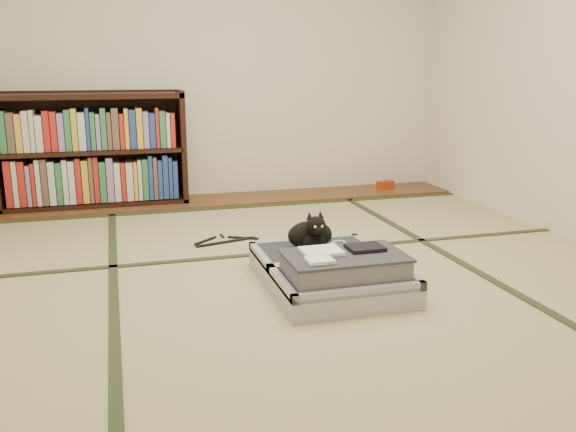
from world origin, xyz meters
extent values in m
plane|color=#BFBB7F|center=(0.00, 0.00, 0.00)|extent=(4.50, 4.50, 0.00)
cube|color=brown|center=(0.00, 2.00, 0.01)|extent=(4.00, 0.50, 0.02)
cube|color=#B52F0E|center=(1.48, 2.03, 0.06)|extent=(0.17, 0.14, 0.07)
plane|color=silver|center=(0.00, 2.25, 1.20)|extent=(4.00, 0.00, 4.00)
cube|color=#2D381E|center=(-1.00, 0.00, 0.00)|extent=(0.05, 4.50, 0.01)
cube|color=#2D381E|center=(1.00, 0.00, 0.00)|extent=(0.05, 4.50, 0.01)
cube|color=#2D381E|center=(0.00, 0.40, 0.00)|extent=(4.00, 0.05, 0.01)
cube|color=#2D381E|center=(0.00, 1.70, 0.00)|extent=(4.00, 0.05, 0.01)
cube|color=black|center=(-0.39, 2.07, 0.47)|extent=(0.04, 0.34, 0.96)
cube|color=black|center=(-1.12, 2.07, 0.03)|extent=(1.49, 0.34, 0.04)
cube|color=black|center=(-1.12, 2.07, 0.91)|extent=(1.49, 0.34, 0.04)
cube|color=black|center=(-1.12, 2.07, 0.47)|extent=(1.43, 0.34, 0.03)
cube|color=black|center=(-1.12, 2.23, 0.47)|extent=(1.49, 0.02, 0.96)
cube|color=gray|center=(-1.12, 2.05, 0.25)|extent=(1.34, 0.24, 0.40)
cube|color=gray|center=(-1.12, 2.05, 0.66)|extent=(1.34, 0.24, 0.36)
cube|color=#AFAEB3|center=(0.11, -0.46, 0.06)|extent=(0.67, 0.45, 0.12)
cube|color=#2E2E35|center=(0.11, -0.46, 0.09)|extent=(0.60, 0.38, 0.09)
cube|color=#AFAEB3|center=(0.11, -0.66, 0.12)|extent=(0.67, 0.04, 0.04)
cube|color=#AFAEB3|center=(0.11, -0.25, 0.12)|extent=(0.67, 0.04, 0.04)
cube|color=#AFAEB3|center=(-0.21, -0.46, 0.12)|extent=(0.04, 0.45, 0.04)
cube|color=#AFAEB3|center=(0.43, -0.46, 0.12)|extent=(0.04, 0.45, 0.04)
cube|color=#AFAEB3|center=(0.11, -0.01, 0.06)|extent=(0.67, 0.45, 0.12)
cube|color=#2E2E35|center=(0.11, -0.01, 0.09)|extent=(0.60, 0.38, 0.09)
cube|color=#AFAEB3|center=(0.11, -0.22, 0.12)|extent=(0.67, 0.04, 0.04)
cube|color=#AFAEB3|center=(0.11, 0.20, 0.12)|extent=(0.67, 0.04, 0.04)
cube|color=#AFAEB3|center=(-0.21, -0.01, 0.12)|extent=(0.04, 0.45, 0.04)
cube|color=#AFAEB3|center=(0.43, -0.01, 0.12)|extent=(0.04, 0.45, 0.04)
cylinder|color=black|center=(0.11, -0.23, 0.13)|extent=(0.61, 0.02, 0.02)
cube|color=gray|center=(0.11, -0.46, 0.17)|extent=(0.57, 0.35, 0.12)
cube|color=#3A3941|center=(0.11, -0.46, 0.24)|extent=(0.59, 0.37, 0.01)
cube|color=white|center=(0.00, -0.41, 0.26)|extent=(0.20, 0.16, 0.02)
cube|color=black|center=(0.24, -0.41, 0.26)|extent=(0.18, 0.14, 0.02)
cube|color=white|center=(-0.05, -0.55, 0.26)|extent=(0.13, 0.11, 0.02)
cube|color=white|center=(-0.09, -0.67, 0.06)|extent=(0.05, 0.01, 0.04)
cube|color=white|center=(0.02, -0.67, 0.05)|extent=(0.04, 0.01, 0.03)
cube|color=orange|center=(0.34, -0.67, 0.06)|extent=(0.04, 0.01, 0.03)
cube|color=#197F33|center=(0.27, -0.67, 0.08)|extent=(0.04, 0.01, 0.03)
ellipsoid|color=black|center=(0.09, 0.04, 0.21)|extent=(0.26, 0.17, 0.16)
ellipsoid|color=black|center=(0.09, -0.03, 0.19)|extent=(0.13, 0.09, 0.09)
ellipsoid|color=black|center=(0.09, -0.06, 0.29)|extent=(0.11, 0.10, 0.11)
sphere|color=black|center=(0.09, -0.11, 0.27)|extent=(0.05, 0.05, 0.05)
cone|color=black|center=(0.06, -0.04, 0.34)|extent=(0.04, 0.05, 0.05)
cone|color=black|center=(0.12, -0.04, 0.34)|extent=(0.04, 0.05, 0.05)
sphere|color=#A5BF33|center=(0.07, -0.11, 0.30)|extent=(0.02, 0.02, 0.02)
sphere|color=#A5BF33|center=(0.11, -0.11, 0.30)|extent=(0.02, 0.02, 0.02)
cylinder|color=black|center=(0.18, 0.12, 0.15)|extent=(0.16, 0.09, 0.03)
torus|color=white|center=(0.27, 0.06, 0.13)|extent=(0.09, 0.09, 0.01)
torus|color=white|center=(0.28, 0.06, 0.15)|extent=(0.08, 0.08, 0.01)
cube|color=black|center=(-0.27, 0.71, 0.01)|extent=(0.42, 0.13, 0.01)
cube|color=black|center=(-0.40, 0.78, 0.01)|extent=(0.17, 0.16, 0.01)
cube|color=black|center=(-0.15, 0.78, 0.01)|extent=(0.20, 0.11, 0.01)
cylinder|color=black|center=(-0.27, 0.86, 0.01)|extent=(0.02, 0.08, 0.01)
camera|label=1|loc=(-0.95, -3.13, 1.15)|focal=38.00mm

